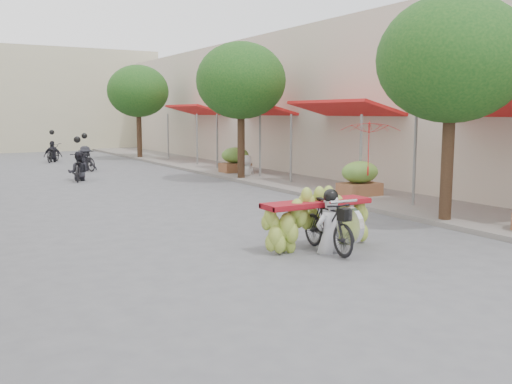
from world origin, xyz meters
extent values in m
plane|color=#5A5A5F|center=(0.00, 0.00, 0.00)|extent=(120.00, 120.00, 0.00)
cube|color=slate|center=(7.00, 15.00, 0.06)|extent=(4.00, 60.00, 0.12)
cube|color=beige|center=(12.00, 14.00, 3.00)|extent=(8.00, 40.00, 6.00)
cube|color=red|center=(7.12, 4.00, 2.75)|extent=(1.77, 4.20, 0.53)
cylinder|color=slate|center=(6.30, 5.90, 1.27)|extent=(0.08, 0.08, 2.55)
cube|color=red|center=(7.12, 10.00, 2.75)|extent=(1.77, 4.20, 0.53)
cylinder|color=slate|center=(6.30, 8.10, 1.27)|extent=(0.08, 0.08, 2.55)
cylinder|color=slate|center=(6.30, 11.90, 1.27)|extent=(0.08, 0.08, 2.55)
cube|color=red|center=(7.12, 16.00, 2.75)|extent=(1.77, 4.20, 0.53)
cylinder|color=slate|center=(6.30, 14.10, 1.27)|extent=(0.08, 0.08, 2.55)
cylinder|color=slate|center=(6.30, 17.90, 1.27)|extent=(0.08, 0.08, 2.55)
cube|color=red|center=(7.12, 22.00, 2.75)|extent=(1.77, 4.20, 0.53)
cylinder|color=slate|center=(6.30, 20.10, 1.27)|extent=(0.08, 0.08, 2.55)
cylinder|color=slate|center=(6.30, 23.90, 1.27)|extent=(0.08, 0.08, 2.55)
cube|color=#C0B997|center=(0.00, 38.00, 3.50)|extent=(20.00, 6.00, 7.00)
cylinder|color=#3A2719|center=(5.40, 4.00, 1.60)|extent=(0.28, 0.28, 3.20)
ellipsoid|color=#214E18|center=(5.40, 4.00, 3.80)|extent=(3.40, 3.40, 2.90)
cylinder|color=#3A2719|center=(5.40, 14.00, 1.60)|extent=(0.28, 0.28, 3.20)
ellipsoid|color=#214E18|center=(5.40, 14.00, 3.80)|extent=(3.40, 3.40, 2.90)
cylinder|color=#3A2719|center=(5.40, 26.00, 1.60)|extent=(0.28, 0.28, 3.20)
ellipsoid|color=#214E18|center=(5.40, 26.00, 3.80)|extent=(3.40, 3.40, 2.90)
cube|color=brown|center=(6.20, 8.00, 0.37)|extent=(1.20, 0.80, 0.50)
ellipsoid|color=#5E8D35|center=(6.20, 8.00, 0.95)|extent=(1.20, 0.88, 0.66)
cube|color=brown|center=(6.20, 16.00, 0.37)|extent=(1.20, 0.80, 0.50)
ellipsoid|color=#5E8D35|center=(6.20, 16.00, 0.95)|extent=(1.20, 0.88, 0.66)
imported|color=black|center=(1.37, 3.21, 0.50)|extent=(0.61, 1.74, 1.01)
cylinder|color=silver|center=(1.37, 2.56, 0.62)|extent=(0.10, 0.66, 0.66)
cube|color=black|center=(1.37, 2.66, 0.80)|extent=(0.28, 0.22, 0.22)
cylinder|color=silver|center=(1.37, 2.76, 1.02)|extent=(0.60, 0.05, 0.05)
cube|color=maroon|center=(1.37, 3.56, 0.88)|extent=(2.25, 0.55, 0.10)
imported|color=silver|center=(1.37, 3.16, 1.09)|extent=(0.57, 0.42, 1.59)
sphere|color=black|center=(1.37, 3.13, 1.86)|extent=(0.28, 0.28, 0.28)
imported|color=red|center=(5.91, 7.27, 2.40)|extent=(1.84, 1.84, 1.60)
imported|color=silver|center=(6.16, 14.93, 0.90)|extent=(0.80, 0.50, 1.57)
imported|color=black|center=(-0.02, 17.18, 0.50)|extent=(1.16, 1.91, 1.01)
imported|color=#222229|center=(-0.02, 17.18, 1.12)|extent=(0.90, 0.69, 1.65)
sphere|color=black|center=(-0.02, 17.18, 1.58)|extent=(0.26, 0.26, 0.26)
imported|color=black|center=(1.11, 20.75, 0.49)|extent=(0.90, 1.72, 0.97)
imported|color=#222229|center=(1.11, 20.75, 1.12)|extent=(1.17, 0.82, 1.65)
sphere|color=black|center=(1.11, 20.75, 1.58)|extent=(0.26, 0.26, 0.26)
imported|color=black|center=(0.76, 26.42, 0.49)|extent=(1.37, 1.83, 0.97)
imported|color=#222229|center=(0.76, 26.42, 1.12)|extent=(1.11, 0.94, 1.65)
sphere|color=black|center=(0.76, 26.42, 1.58)|extent=(0.26, 0.26, 0.26)
camera|label=1|loc=(-5.02, -5.17, 2.59)|focal=40.00mm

